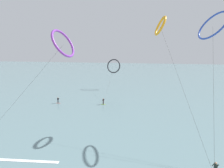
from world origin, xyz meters
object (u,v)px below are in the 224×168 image
object	(u,v)px
surfer_lime	(103,102)
kite_charcoal	(114,66)
kite_amber	(160,26)
kite_violet	(63,43)
kite_cobalt	(213,26)
surfer_coral	(58,101)

from	to	relation	value
surfer_lime	kite_charcoal	world-z (taller)	kite_charcoal
surfer_lime	kite_amber	world-z (taller)	kite_amber
kite_violet	kite_charcoal	bearing A→B (deg)	5.22
surfer_lime	kite_cobalt	xyz separation A→B (m)	(21.38, -12.23, 17.11)
kite_amber	kite_charcoal	distance (m)	36.92
kite_violet	kite_amber	world-z (taller)	kite_amber
surfer_coral	kite_charcoal	bearing A→B (deg)	7.19
surfer_lime	kite_cobalt	size ratio (longest dim) A/B	0.08
surfer_lime	surfer_coral	bearing A→B (deg)	56.35
kite_cobalt	kite_amber	distance (m)	8.12
kite_cobalt	kite_amber	xyz separation A→B (m)	(-7.89, 1.89, 0.42)
kite_cobalt	surfer_coral	bearing A→B (deg)	-133.68
kite_violet	surfer_coral	bearing A→B (deg)	41.93
surfer_coral	surfer_lime	size ratio (longest dim) A/B	1.00
surfer_coral	kite_violet	world-z (taller)	kite_violet
surfer_lime	kite_charcoal	bearing A→B (deg)	-36.08
kite_charcoal	kite_violet	bearing A→B (deg)	-81.01
surfer_lime	kite_violet	bearing A→B (deg)	127.51
surfer_coral	kite_cobalt	world-z (taller)	kite_cobalt
kite_amber	kite_violet	bearing A→B (deg)	-89.37
surfer_coral	surfer_lime	xyz separation A→B (m)	(12.28, 1.66, 0.00)
surfer_lime	kite_violet	xyz separation A→B (m)	(-2.93, -14.88, 14.49)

